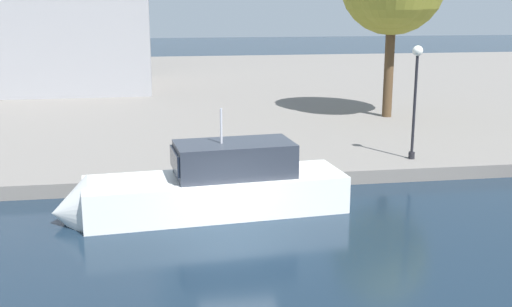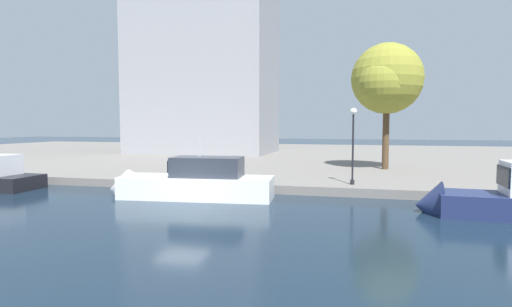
% 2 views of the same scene
% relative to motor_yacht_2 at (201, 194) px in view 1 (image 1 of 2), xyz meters
% --- Properties ---
extents(ground_plane, '(220.00, 220.00, 0.00)m').
position_rel_motor_yacht_2_xyz_m(ground_plane, '(0.96, -3.04, -0.69)').
color(ground_plane, '#142333').
extents(dock_promenade, '(120.00, 55.00, 0.56)m').
position_rel_motor_yacht_2_xyz_m(dock_promenade, '(0.96, 30.04, -0.42)').
color(dock_promenade, slate).
rests_on(dock_promenade, ground_plane).
extents(motor_yacht_2, '(10.15, 3.45, 4.49)m').
position_rel_motor_yacht_2_xyz_m(motor_yacht_2, '(0.00, 0.00, 0.00)').
color(motor_yacht_2, silver).
rests_on(motor_yacht_2, ground_plane).
extents(lamp_post, '(0.44, 0.44, 4.84)m').
position_rel_motor_yacht_2_xyz_m(lamp_post, '(9.39, 4.14, 3.01)').
color(lamp_post, black).
rests_on(lamp_post, dock_promenade).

